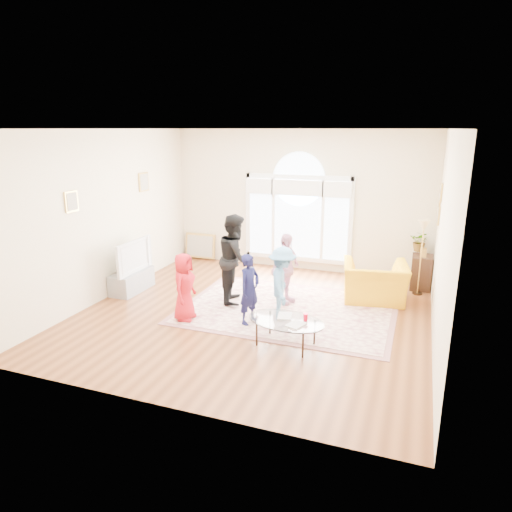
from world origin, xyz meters
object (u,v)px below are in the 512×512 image
(television, at_px, (130,256))
(coffee_table, at_px, (286,321))
(tv_console, at_px, (132,281))
(armchair, at_px, (374,282))
(area_rug, at_px, (288,309))

(television, bearing_deg, coffee_table, -19.30)
(television, xyz_separation_m, coffee_table, (3.63, -1.27, -0.34))
(coffee_table, bearing_deg, television, 170.09)
(tv_console, distance_m, armchair, 4.83)
(area_rug, relative_size, tv_console, 3.60)
(coffee_table, bearing_deg, area_rug, 113.81)
(coffee_table, bearing_deg, armchair, 75.30)
(tv_console, bearing_deg, armchair, 13.18)
(armchair, bearing_deg, television, 3.23)
(television, bearing_deg, armchair, 13.20)
(television, distance_m, armchair, 4.83)
(tv_console, bearing_deg, television, -0.00)
(armchair, bearing_deg, tv_console, 3.21)
(area_rug, height_order, coffee_table, coffee_table)
(area_rug, height_order, armchair, armchair)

